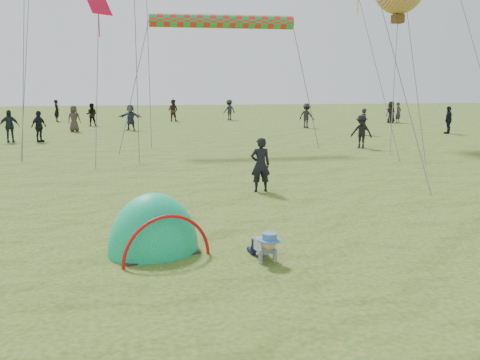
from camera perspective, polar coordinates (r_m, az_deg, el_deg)
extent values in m
plane|color=#224811|center=(9.43, -3.80, -8.89)|extent=(140.00, 140.00, 0.00)
ellipsoid|color=#00A34C|center=(10.18, -9.16, -7.54)|extent=(2.11, 1.94, 2.23)
imported|color=black|center=(15.38, 2.19, 1.64)|extent=(0.57, 0.38, 1.57)
imported|color=#222229|center=(33.40, 13.00, 6.08)|extent=(0.70, 0.65, 1.61)
imported|color=#312221|center=(44.68, -7.16, 7.37)|extent=(1.08, 0.98, 1.80)
imported|color=black|center=(35.79, 21.35, 5.98)|extent=(1.03, 0.97, 1.71)
imported|color=#24242D|center=(45.88, -1.16, 7.49)|extent=(1.29, 1.07, 1.74)
imported|color=#393128|center=(36.38, -17.29, 6.27)|extent=(0.92, 0.70, 1.70)
imported|color=black|center=(46.61, -18.95, 7.00)|extent=(0.62, 0.75, 1.77)
imported|color=black|center=(41.07, -15.55, 6.73)|extent=(0.86, 0.70, 1.66)
imported|color=#1E2A32|center=(30.95, -23.40, 5.29)|extent=(1.09, 0.70, 1.72)
imported|color=black|center=(38.10, 7.11, 6.83)|extent=(1.25, 1.23, 1.72)
imported|color=black|center=(44.19, 15.81, 6.98)|extent=(0.96, 0.77, 1.71)
imported|color=#30384A|center=(36.48, -11.61, 6.55)|extent=(1.67, 0.97, 1.72)
imported|color=#333237|center=(44.56, 16.54, 6.91)|extent=(0.71, 0.64, 1.62)
imported|color=black|center=(30.53, -20.67, 5.37)|extent=(0.90, 1.03, 1.67)
imported|color=black|center=(26.54, 12.83, 5.06)|extent=(1.18, 1.10, 1.60)
cylinder|color=red|center=(26.42, -1.91, 16.56)|extent=(6.88, 0.64, 0.64)
plane|color=red|center=(25.29, -14.90, 17.75)|extent=(1.21, 1.21, 0.99)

